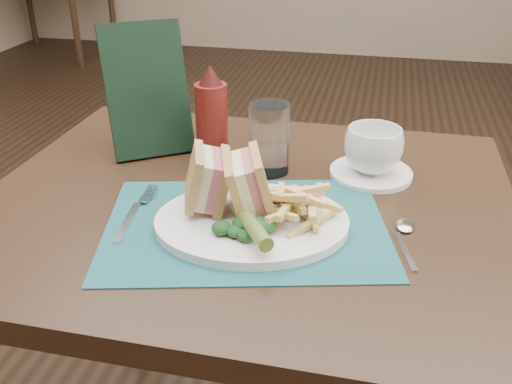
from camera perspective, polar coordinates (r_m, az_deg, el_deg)
floor at (r=1.81m, az=3.04°, el=-14.19°), size 7.00×7.00×0.00m
wall_back at (r=4.99m, az=10.29°, el=13.31°), size 6.00×0.00×6.00m
table_main at (r=1.20m, az=-0.86°, el=-16.50°), size 0.90×0.75×0.75m
table_bg_left at (r=5.16m, az=-19.93°, el=16.91°), size 0.90×0.75×0.75m
placemat at (r=0.89m, az=-1.02°, el=-3.40°), size 0.50×0.41×0.00m
plate at (r=0.88m, az=-0.43°, el=-3.04°), size 0.34×0.30×0.01m
sandwich_half_a at (r=0.89m, az=-6.21°, el=1.26°), size 0.10×0.11×0.10m
sandwich_half_b at (r=0.87m, az=-2.11°, el=0.79°), size 0.10×0.12×0.10m
kale_garnish at (r=0.83m, az=-1.42°, el=-3.72°), size 0.11×0.08×0.03m
pickle_spear at (r=0.82m, az=-0.45°, el=-3.34°), size 0.08×0.11×0.03m
fries_pile at (r=0.87m, az=4.08°, el=-0.97°), size 0.18×0.20×0.05m
fork at (r=0.94m, az=-12.04°, el=-1.81°), size 0.06×0.17×0.01m
spoon at (r=0.87m, az=14.71°, el=-4.69°), size 0.07×0.15×0.01m
saucer at (r=1.07m, az=11.41°, el=1.87°), size 0.18×0.18×0.01m
coffee_cup at (r=1.05m, az=11.64°, el=4.16°), size 0.13×0.13×0.08m
drinking_glass at (r=1.04m, az=1.32°, el=5.37°), size 0.10×0.10×0.13m
ketchup_bottle at (r=1.08m, az=-4.48°, el=7.80°), size 0.07×0.07×0.19m
check_presenter at (r=1.13m, az=-10.85°, el=9.97°), size 0.18×0.17×0.25m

